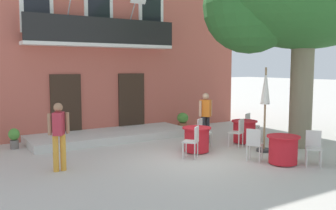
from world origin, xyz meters
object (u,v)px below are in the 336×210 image
object	(u,v)px
cafe_table_middle	(197,139)
cafe_chair_front_0	(238,131)
cafe_table_front	(244,131)
cafe_chair_front_1	(250,124)
cafe_table_near_tree	(283,150)
ground_planter_left	(14,137)
ground_planter_right	(183,120)
pedestrian_near_entrance	(59,133)
cafe_chair_near_tree_1	(254,142)
cafe_umbrella	(265,97)
cafe_chair_middle_0	(203,131)
cafe_chair_near_tree_0	(313,146)
cafe_chair_middle_1	(193,140)
pedestrian_by_tree	(206,115)

from	to	relation	value
cafe_table_middle	cafe_chair_front_0	bearing A→B (deg)	-4.79
cafe_table_front	cafe_chair_front_1	bearing A→B (deg)	30.24
cafe_table_near_tree	cafe_chair_front_1	size ratio (longest dim) A/B	0.95
cafe_chair_front_1	ground_planter_left	world-z (taller)	cafe_chair_front_1
cafe_table_front	ground_planter_right	xyz separation A→B (m)	(-0.34, 3.21, 0.00)
cafe_chair_front_1	pedestrian_near_entrance	xyz separation A→B (m)	(-6.90, -0.49, 0.43)
cafe_chair_near_tree_1	cafe_chair_front_1	xyz separation A→B (m)	(2.17, 2.37, 0.00)
cafe_chair_near_tree_1	cafe_chair_front_0	world-z (taller)	same
cafe_table_near_tree	cafe_umbrella	size ratio (longest dim) A/B	0.34
cafe_table_near_tree	cafe_table_middle	size ratio (longest dim) A/B	1.00
cafe_table_near_tree	ground_planter_right	size ratio (longest dim) A/B	1.23
cafe_table_front	pedestrian_near_entrance	size ratio (longest dim) A/B	0.51
cafe_chair_middle_0	cafe_chair_front_1	distance (m)	2.25
ground_planter_left	pedestrian_near_entrance	bearing A→B (deg)	-80.70
cafe_chair_near_tree_0	cafe_chair_front_0	world-z (taller)	same
cafe_chair_middle_1	cafe_chair_front_0	world-z (taller)	same
cafe_chair_near_tree_1	pedestrian_near_entrance	xyz separation A→B (m)	(-4.73, 1.88, 0.43)
ground_planter_left	pedestrian_near_entrance	size ratio (longest dim) A/B	0.38
cafe_chair_front_1	ground_planter_right	bearing A→B (deg)	109.39
ground_planter_right	pedestrian_near_entrance	distance (m)	6.80
cafe_chair_front_0	cafe_umbrella	world-z (taller)	cafe_umbrella
cafe_table_near_tree	cafe_chair_near_tree_1	distance (m)	0.77
ground_planter_right	cafe_chair_middle_1	bearing A→B (deg)	-120.45
cafe_umbrella	cafe_table_near_tree	bearing A→B (deg)	-117.03
cafe_chair_near_tree_1	cafe_chair_middle_0	size ratio (longest dim) A/B	1.00
cafe_chair_middle_0	cafe_chair_front_0	bearing A→B (deg)	-32.25
ground_planter_right	cafe_chair_near_tree_1	bearing A→B (deg)	-102.77
cafe_chair_near_tree_1	cafe_chair_middle_1	size ratio (longest dim) A/B	1.00
cafe_chair_front_0	ground_planter_left	bearing A→B (deg)	150.17
pedestrian_near_entrance	ground_planter_left	bearing A→B (deg)	99.30
cafe_chair_near_tree_1	cafe_table_front	distance (m)	2.51
cafe_table_middle	pedestrian_near_entrance	bearing A→B (deg)	177.80
cafe_chair_middle_0	pedestrian_by_tree	distance (m)	0.75
cafe_chair_middle_1	cafe_chair_middle_0	bearing A→B (deg)	42.35
cafe_chair_middle_0	cafe_chair_front_1	size ratio (longest dim) A/B	1.00
cafe_chair_front_1	cafe_table_near_tree	bearing A→B (deg)	-119.93
cafe_chair_middle_0	cafe_chair_front_0	size ratio (longest dim) A/B	1.00
cafe_table_middle	pedestrian_by_tree	bearing A→B (deg)	41.56
cafe_chair_near_tree_0	ground_planter_right	xyz separation A→B (m)	(0.15, 6.30, -0.14)
cafe_chair_front_0	cafe_chair_front_1	xyz separation A→B (m)	(1.29, 0.78, 0.00)
cafe_chair_middle_0	cafe_chair_front_0	xyz separation A→B (m)	(0.95, -0.60, 0.00)
cafe_table_middle	cafe_chair_middle_0	bearing A→B (deg)	38.77
cafe_chair_front_0	pedestrian_by_tree	distance (m)	1.24
cafe_chair_front_1	cafe_table_middle	bearing A→B (deg)	-167.13
cafe_chair_middle_0	cafe_chair_near_tree_1	bearing A→B (deg)	-88.14
cafe_chair_middle_0	pedestrian_near_entrance	distance (m)	4.68
cafe_chair_front_0	ground_planter_left	distance (m)	7.08
cafe_umbrella	cafe_chair_near_tree_1	bearing A→B (deg)	-147.75
cafe_chair_middle_1	cafe_chair_front_0	bearing A→B (deg)	11.30
cafe_chair_middle_1	ground_planter_left	size ratio (longest dim) A/B	1.41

